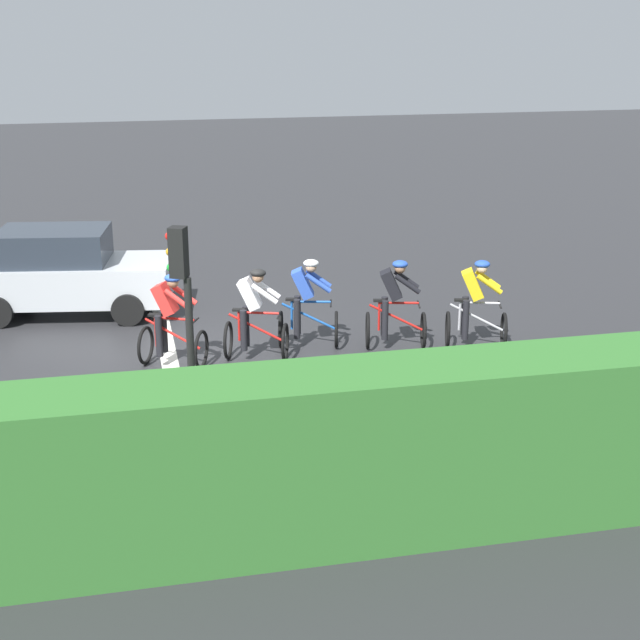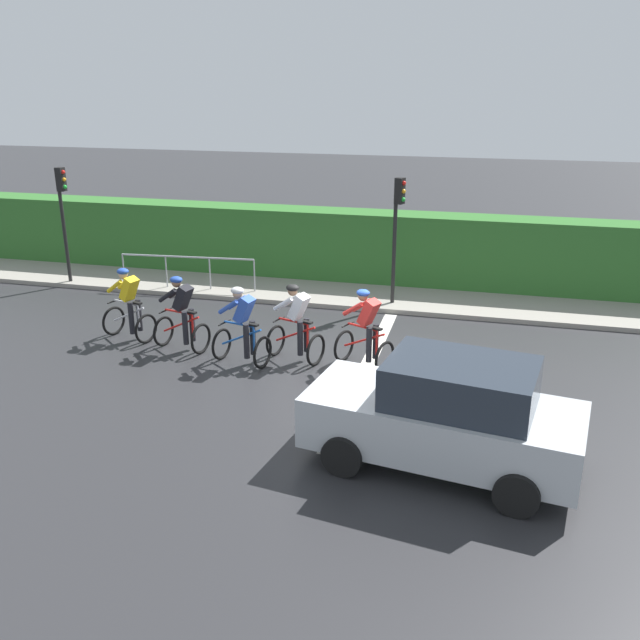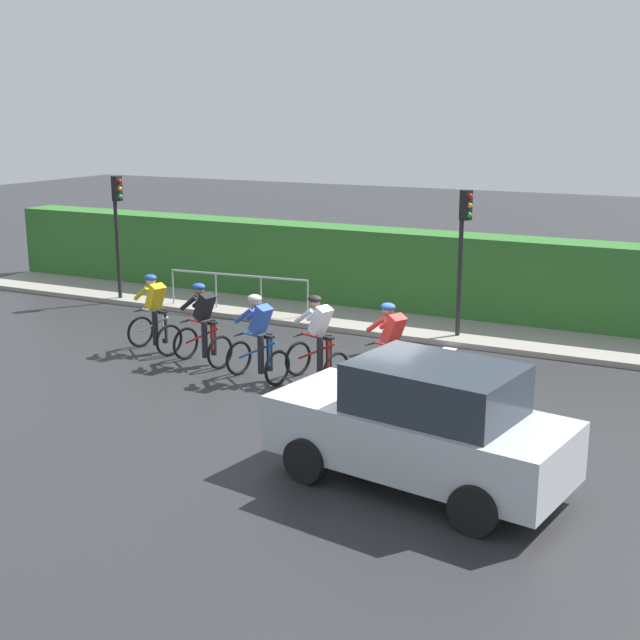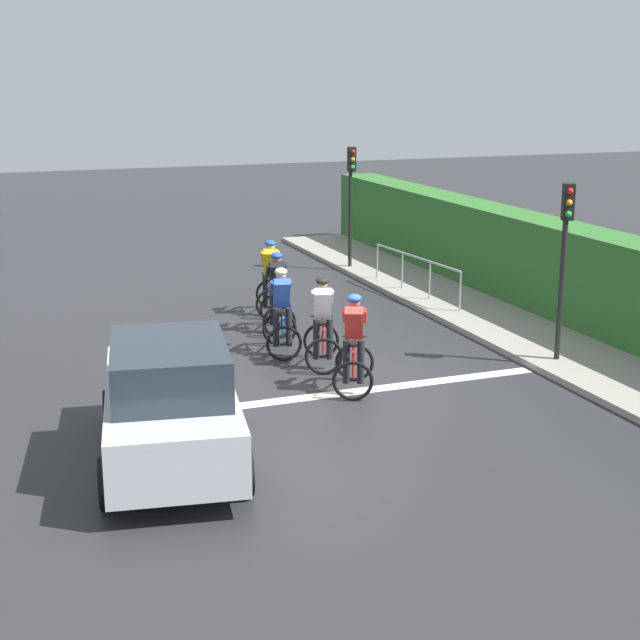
# 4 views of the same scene
# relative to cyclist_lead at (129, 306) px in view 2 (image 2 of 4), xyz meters

# --- Properties ---
(ground_plane) EXTENTS (80.00, 80.00, 0.00)m
(ground_plane) POSITION_rel_cyclist_lead_xyz_m (-0.39, -4.99, -0.80)
(ground_plane) COLOR #28282B
(sidewalk_kerb) EXTENTS (2.80, 23.72, 0.12)m
(sidewalk_kerb) POSITION_rel_cyclist_lead_xyz_m (4.59, -2.99, -0.74)
(sidewalk_kerb) COLOR gray
(sidewalk_kerb) RESTS_ON ground
(stone_wall_low) EXTENTS (0.44, 23.72, 0.47)m
(stone_wall_low) POSITION_rel_cyclist_lead_xyz_m (5.49, -2.99, -0.56)
(stone_wall_low) COLOR gray
(stone_wall_low) RESTS_ON ground
(hedge_wall) EXTENTS (1.10, 23.72, 2.07)m
(hedge_wall) POSITION_rel_cyclist_lead_xyz_m (5.79, -2.99, 0.24)
(hedge_wall) COLOR #2D6628
(hedge_wall) RESTS_ON ground
(road_marking_stop_line) EXTENTS (7.00, 0.30, 0.01)m
(road_marking_stop_line) POSITION_rel_cyclist_lead_xyz_m (-0.39, -5.50, -0.79)
(road_marking_stop_line) COLOR silver
(road_marking_stop_line) RESTS_ON ground
(cyclist_lead) EXTENTS (0.97, 1.23, 1.66)m
(cyclist_lead) POSITION_rel_cyclist_lead_xyz_m (0.00, 0.00, 0.00)
(cyclist_lead) COLOR black
(cyclist_lead) RESTS_ON ground
(cyclist_second) EXTENTS (0.91, 1.21, 1.66)m
(cyclist_second) POSITION_rel_cyclist_lead_xyz_m (-0.31, -1.44, 0.00)
(cyclist_second) COLOR black
(cyclist_second) RESTS_ON ground
(cyclist_mid) EXTENTS (0.91, 1.21, 1.66)m
(cyclist_mid) POSITION_rel_cyclist_lead_xyz_m (-0.73, -2.98, 0.00)
(cyclist_mid) COLOR black
(cyclist_mid) RESTS_ON ground
(cyclist_fourth) EXTENTS (0.98, 1.24, 1.66)m
(cyclist_fourth) POSITION_rel_cyclist_lead_xyz_m (-0.29, -4.01, 0.00)
(cyclist_fourth) COLOR black
(cyclist_fourth) RESTS_ON ground
(cyclist_trailing) EXTENTS (1.06, 1.26, 1.66)m
(cyclist_trailing) POSITION_rel_cyclist_lead_xyz_m (-0.29, -5.47, 0.00)
(cyclist_trailing) COLOR black
(cyclist_trailing) RESTS_ON ground
(car_silver) EXTENTS (2.37, 4.32, 1.76)m
(car_silver) POSITION_rel_cyclist_lead_xyz_m (-3.76, -7.33, 0.08)
(car_silver) COLOR #B7BCC1
(car_silver) RESTS_ON ground
(traffic_light_near_crossing) EXTENTS (0.27, 0.30, 3.34)m
(traffic_light_near_crossing) POSITION_rel_cyclist_lead_xyz_m (3.74, -5.48, 1.43)
(traffic_light_near_crossing) COLOR black
(traffic_light_near_crossing) RESTS_ON ground
(traffic_light_far_junction) EXTENTS (0.22, 0.31, 3.34)m
(traffic_light_far_junction) POSITION_rel_cyclist_lead_xyz_m (3.48, 3.78, 1.43)
(traffic_light_far_junction) COLOR black
(traffic_light_far_junction) RESTS_ON ground
(pedestrian_railing_kerbside) EXTENTS (0.37, 3.80, 1.03)m
(pedestrian_railing_kerbside) POSITION_rel_cyclist_lead_xyz_m (3.69, 0.25, 0.00)
(pedestrian_railing_kerbside) COLOR #999EA3
(pedestrian_railing_kerbside) RESTS_ON ground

